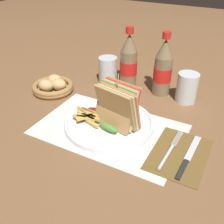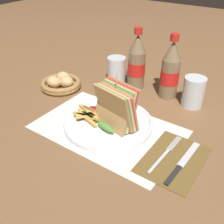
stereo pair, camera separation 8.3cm
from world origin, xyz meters
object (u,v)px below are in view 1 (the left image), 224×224
(glass_near, at_px, (187,89))
(bread_basket, at_px, (53,86))
(plate_main, at_px, (109,123))
(club_sandwich, at_px, (118,107))
(coke_bottle_near, at_px, (129,62))
(fork, at_px, (168,153))
(glass_far, at_px, (108,70))
(knife, at_px, (189,156))
(coke_bottle_far, at_px, (163,69))

(glass_near, distance_m, bread_basket, 0.51)
(plate_main, xyz_separation_m, club_sandwich, (0.03, -0.00, 0.07))
(plate_main, bearing_deg, coke_bottle_near, 103.09)
(club_sandwich, height_order, fork, club_sandwich)
(coke_bottle_near, relative_size, glass_far, 2.21)
(plate_main, bearing_deg, glass_far, 119.35)
(bread_basket, bearing_deg, knife, -13.12)
(fork, relative_size, coke_bottle_near, 0.76)
(fork, xyz_separation_m, coke_bottle_near, (-0.28, 0.33, 0.09))
(club_sandwich, bearing_deg, coke_bottle_far, 81.65)
(knife, bearing_deg, fork, -161.43)
(plate_main, xyz_separation_m, bread_basket, (-0.30, 0.10, 0.01))
(plate_main, height_order, knife, plate_main)
(club_sandwich, xyz_separation_m, coke_bottle_far, (0.04, 0.29, 0.02))
(plate_main, bearing_deg, glass_near, 57.51)
(plate_main, distance_m, knife, 0.26)
(plate_main, bearing_deg, knife, -6.80)
(plate_main, xyz_separation_m, coke_bottle_near, (-0.07, 0.28, 0.09))
(club_sandwich, height_order, glass_near, club_sandwich)
(glass_far, relative_size, bread_basket, 0.68)
(plate_main, relative_size, bread_basket, 1.79)
(plate_main, relative_size, knife, 1.46)
(fork, relative_size, glass_far, 1.67)
(glass_near, height_order, glass_far, same)
(club_sandwich, distance_m, glass_near, 0.31)
(club_sandwich, distance_m, glass_far, 0.33)
(fork, xyz_separation_m, glass_near, (-0.04, 0.32, 0.04))
(knife, height_order, coke_bottle_near, coke_bottle_near)
(glass_near, relative_size, glass_far, 1.00)
(club_sandwich, xyz_separation_m, glass_far, (-0.18, 0.27, -0.03))
(glass_far, bearing_deg, bread_basket, -131.44)
(coke_bottle_far, bearing_deg, glass_near, -7.47)
(coke_bottle_near, distance_m, bread_basket, 0.31)
(club_sandwich, relative_size, bread_basket, 1.08)
(coke_bottle_near, bearing_deg, knife, -43.59)
(club_sandwich, xyz_separation_m, coke_bottle_near, (-0.10, 0.28, 0.02))
(bread_basket, bearing_deg, plate_main, -18.34)
(coke_bottle_near, relative_size, coke_bottle_far, 1.00)
(coke_bottle_far, xyz_separation_m, glass_far, (-0.23, -0.01, -0.05))
(fork, xyz_separation_m, coke_bottle_far, (-0.14, 0.33, 0.09))
(glass_near, bearing_deg, plate_main, -122.49)
(fork, bearing_deg, coke_bottle_near, 132.60)
(club_sandwich, xyz_separation_m, knife, (0.23, -0.03, -0.07))
(knife, xyz_separation_m, coke_bottle_far, (-0.19, 0.31, 0.10))
(coke_bottle_near, xyz_separation_m, glass_far, (-0.09, -0.01, -0.05))
(fork, bearing_deg, glass_far, 141.27)
(fork, bearing_deg, coke_bottle_far, 115.06)
(coke_bottle_near, bearing_deg, coke_bottle_far, 1.34)
(glass_far, xyz_separation_m, bread_basket, (-0.15, -0.17, -0.03))
(fork, distance_m, coke_bottle_far, 0.37)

